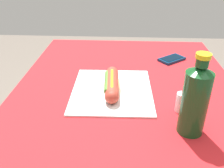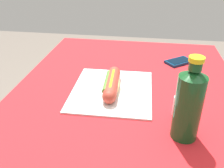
# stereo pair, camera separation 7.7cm
# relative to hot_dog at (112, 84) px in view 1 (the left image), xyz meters

# --- Properties ---
(dining_table) EXTENTS (1.09, 0.85, 0.78)m
(dining_table) POSITION_rel_hot_dog_xyz_m (0.02, -0.05, -0.18)
(dining_table) COLOR brown
(dining_table) RESTS_ON ground
(paper_wrapper) EXTENTS (0.34, 0.30, 0.01)m
(paper_wrapper) POSITION_rel_hot_dog_xyz_m (0.00, -0.00, -0.03)
(paper_wrapper) COLOR silver
(paper_wrapper) RESTS_ON dining_table
(hot_dog) EXTENTS (0.23, 0.07, 0.05)m
(hot_dog) POSITION_rel_hot_dog_xyz_m (0.00, 0.00, 0.00)
(hot_dog) COLOR #E5BC75
(hot_dog) RESTS_ON paper_wrapper
(cell_phone) EXTENTS (0.13, 0.14, 0.01)m
(cell_phone) POSITION_rel_hot_dog_xyz_m (0.30, -0.27, -0.02)
(cell_phone) COLOR #0A2D4C
(cell_phone) RESTS_ON dining_table
(soda_bottle) EXTENTS (0.07, 0.07, 0.24)m
(soda_bottle) POSITION_rel_hot_dog_xyz_m (-0.21, -0.24, 0.08)
(soda_bottle) COLOR #14471E
(soda_bottle) RESTS_ON dining_table
(salt_shaker) EXTENTS (0.04, 0.04, 0.07)m
(salt_shaker) POSITION_rel_hot_dog_xyz_m (-0.11, -0.23, 0.00)
(salt_shaker) COLOR silver
(salt_shaker) RESTS_ON dining_table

